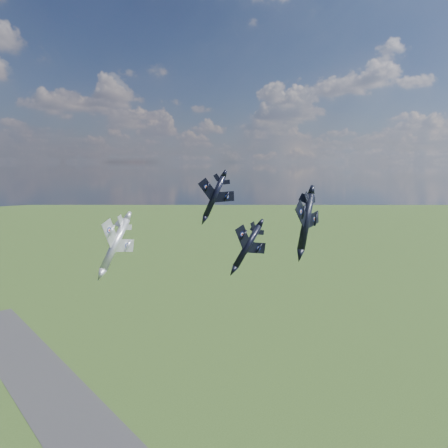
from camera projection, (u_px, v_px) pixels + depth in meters
jet_lead_navy at (247, 246)px, 84.76m from camera, size 10.06×13.67×7.79m
jet_right_navy at (306, 222)px, 86.67m from camera, size 15.06×18.02×6.79m
jet_high_navy at (214, 196)px, 114.72m from camera, size 16.66×19.02×7.80m
jet_left_silver at (115, 244)px, 73.20m from camera, size 13.39×15.70×8.05m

